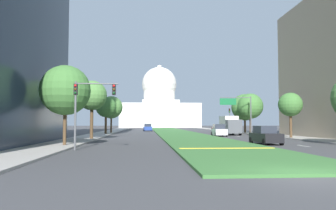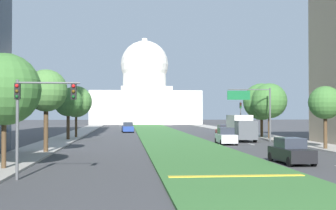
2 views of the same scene
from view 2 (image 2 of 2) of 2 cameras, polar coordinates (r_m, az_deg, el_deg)
ground_plane at (r=76.53m, az=-1.03°, el=-3.61°), size 288.66×288.66×0.00m
grass_median at (r=69.99m, az=-0.63°, el=-3.80°), size 8.04×118.09×0.14m
median_curb_nose at (r=23.87m, az=8.81°, el=-8.99°), size 7.23×0.50×0.04m
lane_dashes_right at (r=47.68m, az=11.46°, el=-5.17°), size 0.16×37.91×0.01m
sidewalk_left at (r=63.72m, az=-12.73°, el=-4.04°), size 4.00×118.09×0.15m
sidewalk_right at (r=66.20m, az=11.98°, el=-3.93°), size 4.00×118.09×0.15m
capitol_building at (r=141.39m, az=-3.02°, el=1.39°), size 33.31×28.67×27.29m
traffic_light_near_left at (r=24.09m, az=-16.85°, el=-0.22°), size 3.34×0.35×5.20m
traffic_light_far_right at (r=67.88m, az=9.32°, el=-1.13°), size 0.28×0.35×5.20m
overhead_guide_sign at (r=54.67m, az=11.01°, el=0.23°), size 5.41×0.20×6.50m
street_tree_left_near at (r=28.53m, az=-20.31°, el=1.90°), size 4.38×4.38×7.10m
street_tree_left_mid at (r=39.43m, az=-15.40°, el=1.75°), size 3.64×3.64×7.21m
street_tree_right_mid at (r=43.85m, az=19.55°, el=0.25°), size 3.10×3.10×5.99m
street_tree_left_far at (r=56.99m, az=-12.71°, el=0.34°), size 3.60×3.60×6.63m
street_tree_right_far at (r=58.89m, az=12.89°, el=0.52°), size 4.56×4.56×7.31m
street_tree_left_distant at (r=61.80m, az=-11.72°, el=0.41°), size 4.29×4.29×7.14m
street_tree_right_distant at (r=63.32m, az=11.94°, el=0.41°), size 5.14×5.14×7.60m
sedan_lead_stopped at (r=31.64m, az=15.51°, el=-5.79°), size 1.97×4.37×1.76m
sedan_midblock at (r=49.29m, az=7.46°, el=-4.05°), size 1.97×4.21×1.85m
sedan_distant at (r=63.67m, az=7.28°, el=-3.38°), size 1.91×4.25×1.78m
sedan_far_horizon at (r=78.88m, az=-5.21°, el=-2.91°), size 2.19×4.79×1.83m
box_truck_delivery at (r=55.06m, az=9.37°, el=-2.87°), size 2.40×6.40×3.20m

